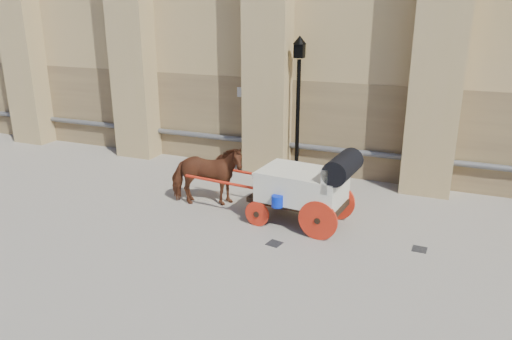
% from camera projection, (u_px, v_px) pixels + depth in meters
% --- Properties ---
extents(ground, '(90.00, 90.00, 0.00)m').
position_uv_depth(ground, '(253.00, 217.00, 13.04)').
color(ground, gray).
rests_on(ground, ground).
extents(horse, '(2.21, 1.52, 1.71)m').
position_uv_depth(horse, '(207.00, 176.00, 13.52)').
color(horse, '#5F2D19').
rests_on(horse, ground).
extents(carriage, '(4.57, 1.68, 1.96)m').
position_uv_depth(carriage, '(308.00, 185.00, 12.25)').
color(carriage, black).
rests_on(carriage, ground).
extents(street_lamp, '(0.41, 0.41, 4.39)m').
position_uv_depth(street_lamp, '(298.00, 104.00, 15.30)').
color(street_lamp, black).
rests_on(street_lamp, ground).
extents(drain_grate_near, '(0.37, 0.37, 0.01)m').
position_uv_depth(drain_grate_near, '(274.00, 243.00, 11.57)').
color(drain_grate_near, black).
rests_on(drain_grate_near, ground).
extents(drain_grate_far, '(0.33, 0.33, 0.01)m').
position_uv_depth(drain_grate_far, '(420.00, 249.00, 11.30)').
color(drain_grate_far, black).
rests_on(drain_grate_far, ground).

